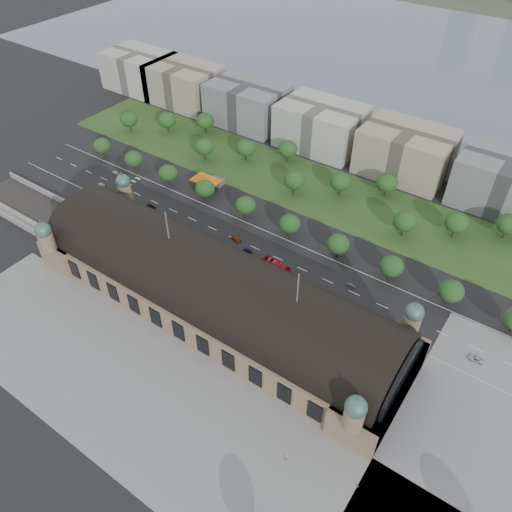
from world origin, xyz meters
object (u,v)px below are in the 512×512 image
Objects in this scene: traffic_car_5 at (351,285)px; traffic_car_6 at (475,359)px; pedestrian_2 at (358,486)px; parked_car_2 at (133,220)px; traffic_car_1 at (116,173)px; traffic_car_3 at (236,239)px; parked_car_4 at (180,236)px; parked_car_1 at (171,231)px; petrol_station at (212,181)px; parked_car_6 at (211,258)px; parked_car_0 at (122,207)px; parked_car_5 at (187,246)px; bus_east at (295,285)px; bus_west at (276,266)px; traffic_car_4 at (248,250)px; bus_mid at (285,277)px; traffic_car_2 at (150,206)px; traffic_car_0 at (101,184)px; pedestrian_0 at (286,460)px; parked_car_3 at (187,243)px.

traffic_car_6 reaches higher than traffic_car_5.
parked_car_2 is at bearing 38.44° from pedestrian_2.
pedestrian_2 is at bearing -116.79° from traffic_car_1.
parked_car_4 is (-22.32, -12.38, 0.02)m from traffic_car_3.
parked_car_1 is (56.36, -19.75, 0.01)m from traffic_car_1.
parked_car_6 is at bearing -51.94° from petrol_station.
traffic_car_6 is 1.05× the size of parked_car_6.
parked_car_1 is (31.65, 0.00, 0.02)m from parked_car_0.
parked_car_5 is (33.00, 0.00, -0.06)m from parked_car_2.
parked_car_6 is (82.73, -23.75, -0.07)m from traffic_car_1.
parked_car_6 is 39.04m from bus_east.
bus_west is (25.99, 11.00, 1.15)m from parked_car_6.
traffic_car_4 is at bearing 80.42° from bus_east.
traffic_car_5 is at bearing -62.87° from bus_mid.
pedestrian_2 is at bearing -120.35° from traffic_car_3.
traffic_car_2 is 86.25m from bus_east.
traffic_car_5 is at bearing -48.27° from bus_east.
bus_east is 6.51× the size of pedestrian_2.
traffic_car_4 is at bearing 89.30° from traffic_car_0.
pedestrian_0 reaches higher than parked_car_5.
parked_car_3 is at bearing 137.60° from traffic_car_3.
traffic_car_0 is at bearing -90.25° from traffic_car_4.
traffic_car_0 is 82.24m from parked_car_6.
parked_car_1 is at bearing 72.89° from traffic_car_2.
petrol_station is at bearing 164.93° from parked_car_4.
parked_car_1 is (54.96, -8.22, 0.12)m from traffic_car_0.
bus_east is at bearing 117.52° from pedestrian_0.
traffic_car_3 is 0.95× the size of parked_car_2.
pedestrian_2 reaches higher than parked_car_1.
petrol_station is at bearing 61.83° from bus_mid.
parked_car_5 is at bearing -126.59° from parked_car_6.
parked_car_1 reaches higher than parked_car_0.
traffic_car_1 is 0.96× the size of parked_car_2.
bus_west is (60.67, -33.28, -1.07)m from petrol_station.
pedestrian_0 reaches higher than parked_car_2.
pedestrian_2 reaches higher than parked_car_2.
parked_car_4 is 21.19m from parked_car_6.
traffic_car_6 is at bearing 59.65° from parked_car_6.
parked_car_0 reaches higher than traffic_car_6.
bus_west is (84.01, 7.00, 1.09)m from parked_car_0.
parked_car_6 reaches higher than parked_car_5.
parked_car_6 reaches higher than traffic_car_3.
parked_car_2 is at bearing 103.36° from bus_west.
traffic_car_0 is at bearing 38.57° from pedestrian_2.
traffic_car_3 is 0.99× the size of parked_car_5.
traffic_car_6 is at bearing 55.70° from parked_car_2.
traffic_car_5 is 52.30m from traffic_car_6.
bus_mid is at bearing 62.13° from parked_car_5.
pedestrian_2 is at bearing 12.35° from pedestrian_0.
parked_car_1 is 20.49m from parked_car_2.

